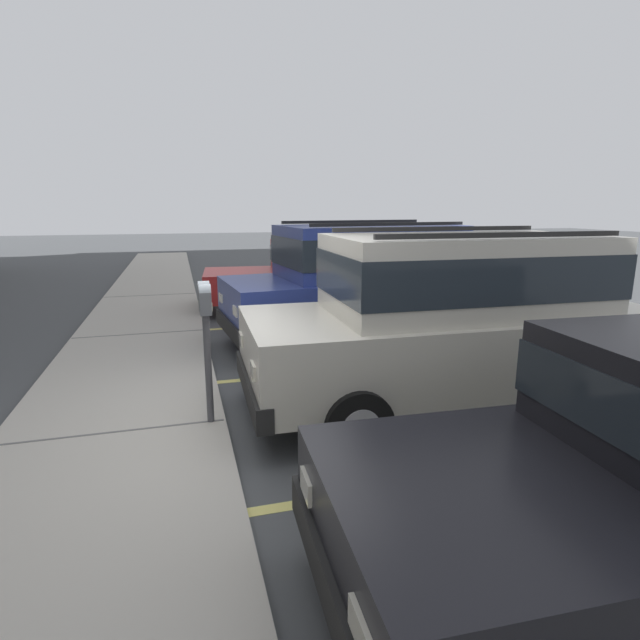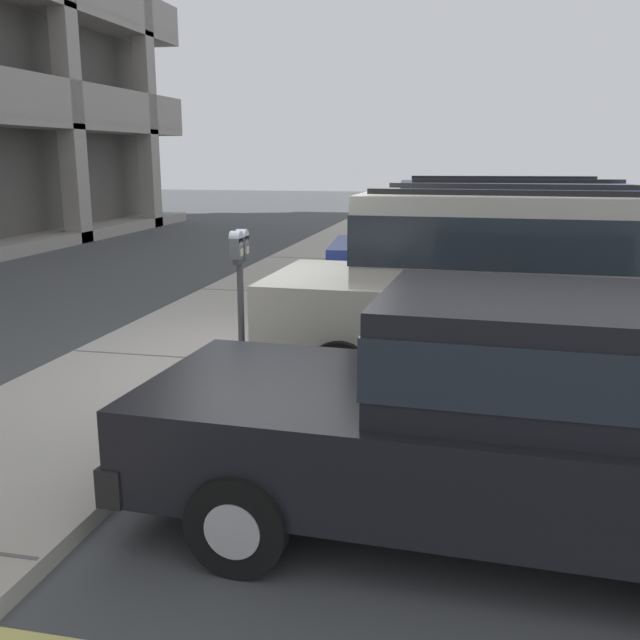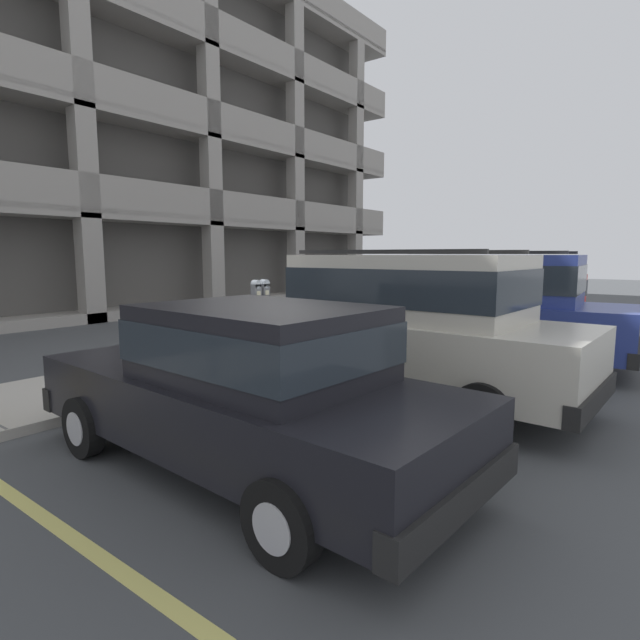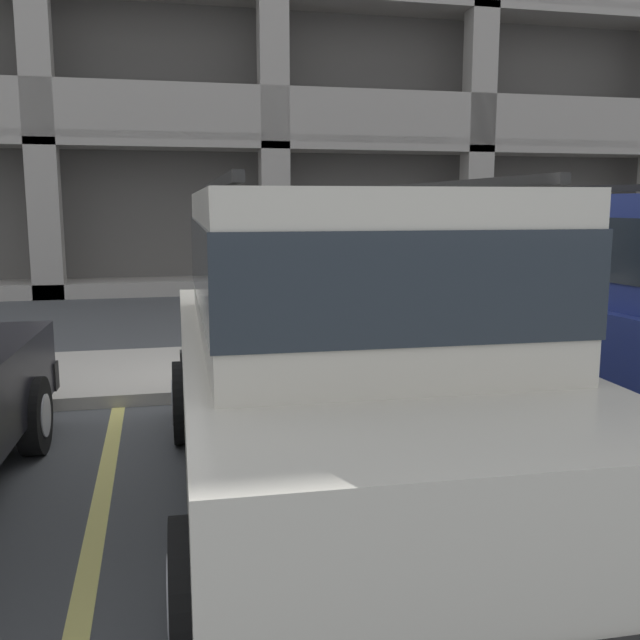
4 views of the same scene
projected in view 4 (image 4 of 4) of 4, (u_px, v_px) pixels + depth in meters
name	position (u px, v px, depth m)	size (l,w,h in m)	color
ground_plane	(279.00, 409.00, 6.84)	(80.00, 80.00, 0.10)	#444749
sidewalk	(260.00, 367.00, 8.07)	(40.00, 2.20, 0.12)	#ADA89E
parking_stall_lines	(488.00, 439.00, 5.81)	(12.08, 4.80, 0.01)	#DBD16B
silver_suv	(336.00, 340.00, 4.31)	(2.11, 4.83, 2.03)	beige
parking_meter_near	(272.00, 276.00, 6.97)	(0.35, 0.12, 1.44)	#47474C
parking_garage	(242.00, 48.00, 19.32)	(32.00, 10.00, 13.25)	#54514D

